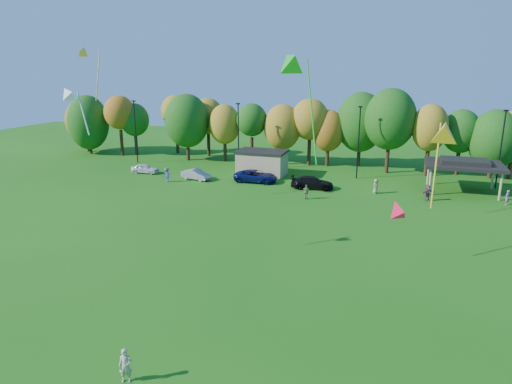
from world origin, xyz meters
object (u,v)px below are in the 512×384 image
(car_a, at_px, (145,168))
(car_d, at_px, (312,183))
(kite_flyer, at_px, (126,366))
(car_c, at_px, (256,176))
(car_b, at_px, (196,174))

(car_a, distance_m, car_d, 22.79)
(kite_flyer, height_order, car_c, kite_flyer)
(kite_flyer, relative_size, car_a, 0.44)
(car_a, bearing_deg, kite_flyer, -152.57)
(car_c, bearing_deg, car_a, 87.57)
(kite_flyer, distance_m, car_d, 36.04)
(kite_flyer, height_order, car_b, kite_flyer)
(car_a, bearing_deg, car_c, -93.03)
(car_b, relative_size, car_c, 0.74)
(car_b, xyz_separation_m, car_d, (14.76, 0.14, 0.07))
(car_d, bearing_deg, car_a, 79.24)
(kite_flyer, relative_size, car_c, 0.31)
(car_a, height_order, car_c, car_c)
(car_d, bearing_deg, car_c, 74.22)
(car_a, bearing_deg, car_d, -95.38)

